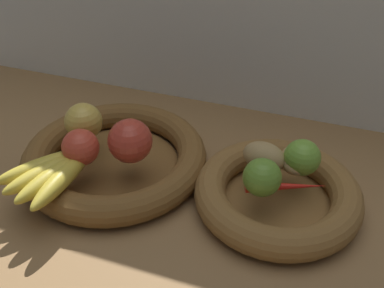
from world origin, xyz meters
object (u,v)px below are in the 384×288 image
potato_oblong (264,157)px  potato_back (296,160)px  apple_red_front (81,147)px  lime_far (302,157)px  fruit_bowl_right (277,194)px  apple_golden_left (84,121)px  chili_pepper (286,186)px  apple_red_right (130,141)px  lime_near (262,177)px  banana_bunch_front (54,171)px  fruit_bowl_left (115,158)px

potato_oblong → potato_back: potato_oblong is taller
apple_red_front → lime_far: size_ratio=1.04×
apple_red_front → fruit_bowl_right: bearing=10.4°
apple_red_front → apple_golden_left: size_ratio=0.92×
chili_pepper → apple_red_right: bearing=160.6°
potato_oblong → lime_near: (0.94, -6.20, 0.64)cm
fruit_bowl_right → potato_back: potato_back is taller
potato_back → lime_far: (0.94, -0.49, 1.07)cm
apple_red_right → chili_pepper: 27.14cm
banana_bunch_front → lime_far: 41.04cm
fruit_bowl_right → apple_golden_left: 37.17cm
potato_oblong → lime_near: bearing=-81.4°
banana_bunch_front → fruit_bowl_left: bearing=67.3°
apple_red_front → apple_golden_left: bearing=115.9°
apple_red_right → lime_near: 23.27cm
fruit_bowl_right → lime_far: lime_far is taller
fruit_bowl_left → lime_far: 34.04cm
apple_red_right → chili_pepper: apple_red_right is taller
apple_golden_left → lime_near: (34.22, -4.46, -0.39)cm
fruit_bowl_right → apple_red_right: size_ratio=3.65×
fruit_bowl_left → fruit_bowl_right: size_ratio=1.22×
apple_golden_left → lime_far: (39.42, 2.74, -0.39)cm
lime_far → chili_pepper: size_ratio=0.47×
apple_golden_left → potato_oblong: bearing=3.0°
apple_golden_left → lime_far: apple_golden_left is taller
banana_bunch_front → chili_pepper: (36.69, 9.48, -0.55)cm
chili_pepper → fruit_bowl_right: bearing=103.5°
fruit_bowl_left → potato_oblong: potato_oblong is taller
apple_red_right → banana_bunch_front: (-9.71, -9.05, -2.32)cm
apple_red_front → potato_back: size_ratio=0.92×
lime_far → fruit_bowl_left: bearing=-173.8°
fruit_bowl_right → apple_red_front: bearing=-169.6°
apple_red_right → potato_oblong: 22.90cm
lime_far → lime_near: bearing=-125.8°
apple_red_right → apple_red_front: bearing=-154.4°
apple_red_right → potato_oblong: (22.28, 5.06, -1.42)cm
fruit_bowl_left → banana_bunch_front: size_ratio=1.94×
banana_bunch_front → lime_far: (38.13, 15.11, 1.54)cm
potato_oblong → chili_pepper: bearing=-44.6°
lime_far → chili_pepper: bearing=-104.3°
fruit_bowl_left → chili_pepper: (31.89, -2.03, 3.82)cm
apple_red_front → potato_oblong: bearing=16.2°
apple_red_right → lime_near: size_ratio=1.25×
banana_bunch_front → potato_back: 40.33cm
apple_red_right → potato_oblong: bearing=12.8°
lime_near → lime_far: same height
chili_pepper → apple_red_front: bearing=166.4°
apple_golden_left → lime_near: size_ratio=1.13×
fruit_bowl_right → apple_red_right: apple_red_right is taller
apple_red_right → banana_bunch_front: size_ratio=0.44×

